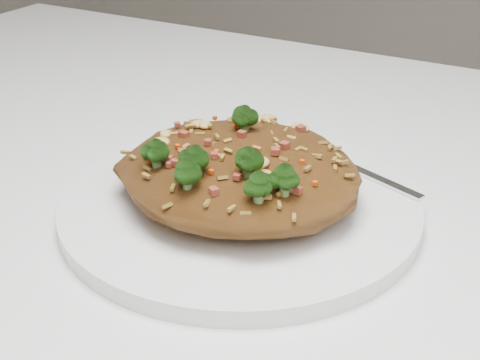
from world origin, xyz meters
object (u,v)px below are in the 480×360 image
object	(u,v)px
fried_rice	(239,163)
fork	(351,167)
plate	(240,204)
dining_table	(217,251)

from	to	relation	value
fried_rice	fork	world-z (taller)	fried_rice
plate	fork	world-z (taller)	fork
fork	fried_rice	bearing A→B (deg)	-102.73
fried_rice	fork	bearing A→B (deg)	56.89
plate	fried_rice	world-z (taller)	fried_rice
dining_table	fried_rice	distance (m)	0.16
plate	fork	distance (m)	0.11
dining_table	fried_rice	world-z (taller)	fried_rice
fried_rice	fork	size ratio (longest dim) A/B	1.23
dining_table	plate	world-z (taller)	plate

